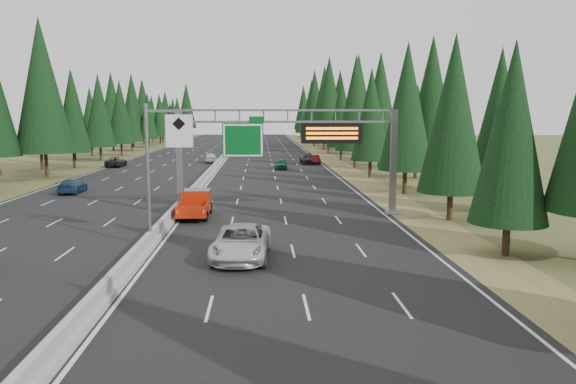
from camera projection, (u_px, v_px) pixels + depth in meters
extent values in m
cube|color=black|center=(220.00, 164.00, 86.18)|extent=(32.00, 260.00, 0.08)
cube|color=olive|center=(335.00, 163.00, 87.05)|extent=(3.60, 260.00, 0.06)
cube|color=#454C23|center=(102.00, 164.00, 85.31)|extent=(3.60, 260.00, 0.06)
cube|color=gray|center=(220.00, 162.00, 86.15)|extent=(0.70, 260.00, 0.30)
cube|color=gray|center=(220.00, 160.00, 86.10)|extent=(0.30, 260.00, 0.60)
cube|color=slate|center=(180.00, 163.00, 41.13)|extent=(0.45, 0.45, 7.80)
cube|color=gray|center=(181.00, 213.00, 41.64)|extent=(0.90, 0.90, 0.30)
cube|color=slate|center=(393.00, 162.00, 41.91)|extent=(0.45, 0.45, 7.80)
cube|color=gray|center=(392.00, 211.00, 42.42)|extent=(0.90, 0.90, 0.30)
cube|color=slate|center=(288.00, 110.00, 41.00)|extent=(15.85, 0.35, 0.16)
cube|color=slate|center=(288.00, 122.00, 41.11)|extent=(15.85, 0.35, 0.16)
cube|color=#054C19|center=(243.00, 140.00, 40.89)|extent=(3.00, 0.10, 2.50)
cube|color=silver|center=(243.00, 140.00, 40.83)|extent=(2.85, 0.02, 2.35)
cube|color=#054C19|center=(257.00, 119.00, 40.73)|extent=(1.10, 0.10, 0.45)
cube|color=black|center=(332.00, 133.00, 41.09)|extent=(4.50, 0.40, 1.50)
cube|color=orange|center=(332.00, 128.00, 40.82)|extent=(3.80, 0.02, 0.18)
cube|color=orange|center=(332.00, 133.00, 40.87)|extent=(3.80, 0.02, 0.18)
cube|color=orange|center=(332.00, 138.00, 40.92)|extent=(3.80, 0.02, 0.18)
cylinder|color=slate|center=(148.00, 176.00, 31.21)|extent=(0.20, 0.20, 8.00)
cube|color=gray|center=(150.00, 245.00, 31.74)|extent=(0.50, 0.50, 0.20)
cube|color=slate|center=(164.00, 111.00, 30.77)|extent=(2.00, 0.15, 0.15)
cube|color=silver|center=(179.00, 131.00, 30.84)|extent=(1.50, 0.06, 1.80)
cylinder|color=black|center=(506.00, 240.00, 29.66)|extent=(0.40, 0.40, 1.81)
cone|color=black|center=(512.00, 132.00, 28.89)|extent=(4.07, 4.07, 9.50)
cylinder|color=black|center=(450.00, 207.00, 39.56)|extent=(0.40, 0.40, 2.09)
cone|color=black|center=(453.00, 113.00, 38.67)|extent=(4.69, 4.69, 10.95)
cylinder|color=black|center=(495.00, 200.00, 42.89)|extent=(0.40, 0.40, 2.00)
cone|color=black|center=(499.00, 118.00, 42.04)|extent=(4.51, 4.51, 10.52)
cylinder|color=black|center=(405.00, 182.00, 53.30)|extent=(0.40, 0.40, 2.28)
cone|color=black|center=(407.00, 106.00, 52.32)|extent=(5.13, 5.13, 11.98)
cylinder|color=black|center=(429.00, 178.00, 55.92)|extent=(0.40, 0.40, 2.43)
cone|color=black|center=(432.00, 101.00, 54.89)|extent=(5.46, 5.46, 12.75)
cylinder|color=black|center=(370.00, 169.00, 67.04)|extent=(0.40, 0.40, 2.08)
cone|color=black|center=(371.00, 114.00, 66.16)|extent=(4.68, 4.68, 10.92)
cylinder|color=black|center=(415.00, 171.00, 66.81)|extent=(0.40, 0.40, 1.77)
cone|color=black|center=(417.00, 124.00, 66.06)|extent=(3.99, 3.99, 9.31)
cylinder|color=black|center=(355.00, 159.00, 78.73)|extent=(0.40, 0.40, 2.52)
cone|color=black|center=(356.00, 103.00, 77.66)|extent=(5.67, 5.67, 13.23)
cylinder|color=black|center=(379.00, 157.00, 81.94)|extent=(0.40, 0.40, 2.64)
cone|color=black|center=(380.00, 100.00, 80.82)|extent=(5.94, 5.94, 13.87)
cylinder|color=black|center=(341.00, 154.00, 92.36)|extent=(0.40, 0.40, 2.19)
cone|color=black|center=(341.00, 112.00, 91.42)|extent=(4.94, 4.94, 11.52)
cylinder|color=black|center=(370.00, 153.00, 94.43)|extent=(0.40, 0.40, 2.19)
cone|color=black|center=(371.00, 112.00, 93.50)|extent=(4.93, 4.93, 11.50)
cylinder|color=black|center=(329.00, 146.00, 107.43)|extent=(0.40, 0.40, 2.96)
cone|color=black|center=(329.00, 97.00, 106.16)|extent=(6.67, 6.67, 15.55)
cylinder|color=black|center=(357.00, 146.00, 107.34)|extent=(0.40, 0.40, 3.03)
cone|color=black|center=(358.00, 96.00, 106.04)|extent=(6.83, 6.83, 15.93)
cylinder|color=black|center=(324.00, 143.00, 120.88)|extent=(0.40, 0.40, 2.88)
cone|color=black|center=(324.00, 101.00, 119.66)|extent=(6.47, 6.47, 15.10)
cylinder|color=black|center=(339.00, 143.00, 121.57)|extent=(0.40, 0.40, 2.76)
cone|color=black|center=(340.00, 103.00, 120.39)|extent=(6.21, 6.21, 14.48)
cylinder|color=black|center=(314.00, 141.00, 132.92)|extent=(0.40, 0.40, 2.89)
cone|color=black|center=(314.00, 102.00, 131.69)|extent=(6.51, 6.51, 15.18)
cylinder|color=black|center=(337.00, 141.00, 133.53)|extent=(0.40, 0.40, 2.47)
cone|color=black|center=(337.00, 109.00, 132.48)|extent=(5.56, 5.56, 12.96)
cylinder|color=black|center=(311.00, 139.00, 145.69)|extent=(0.40, 0.40, 2.65)
cone|color=black|center=(311.00, 107.00, 144.56)|extent=(5.97, 5.97, 13.93)
cylinder|color=black|center=(328.00, 140.00, 146.02)|extent=(0.40, 0.40, 2.22)
cone|color=black|center=(328.00, 113.00, 145.07)|extent=(4.99, 4.99, 11.64)
cylinder|color=black|center=(312.00, 137.00, 158.33)|extent=(0.40, 0.40, 2.38)
cone|color=black|center=(312.00, 111.00, 157.32)|extent=(5.36, 5.36, 12.50)
cylinder|color=black|center=(321.00, 138.00, 157.75)|extent=(0.40, 0.40, 1.94)
cone|color=black|center=(321.00, 116.00, 156.93)|extent=(4.37, 4.37, 10.20)
cylinder|color=black|center=(303.00, 136.00, 170.27)|extent=(0.40, 0.40, 2.09)
cone|color=black|center=(303.00, 115.00, 169.38)|extent=(4.69, 4.69, 10.95)
cylinder|color=black|center=(315.00, 136.00, 172.36)|extent=(0.40, 0.40, 2.28)
cone|color=black|center=(315.00, 112.00, 171.39)|extent=(5.13, 5.13, 11.97)
cylinder|color=black|center=(303.00, 134.00, 184.66)|extent=(0.40, 0.40, 2.77)
cone|color=black|center=(303.00, 107.00, 183.48)|extent=(6.23, 6.23, 14.54)
cylinder|color=black|center=(316.00, 134.00, 185.95)|extent=(0.40, 0.40, 2.48)
cone|color=black|center=(316.00, 110.00, 184.90)|extent=(5.58, 5.58, 13.03)
cylinder|color=black|center=(301.00, 134.00, 199.03)|extent=(0.40, 0.40, 1.82)
cone|color=black|center=(301.00, 117.00, 198.25)|extent=(4.10, 4.10, 9.56)
cylinder|color=black|center=(308.00, 133.00, 196.00)|extent=(0.40, 0.40, 2.47)
cone|color=black|center=(309.00, 111.00, 194.95)|extent=(5.56, 5.56, 12.97)
cylinder|color=black|center=(46.00, 165.00, 66.82)|extent=(0.40, 0.40, 3.01)
cone|color=black|center=(42.00, 85.00, 65.54)|extent=(6.76, 6.76, 15.78)
cylinder|color=black|center=(74.00, 160.00, 79.97)|extent=(0.40, 0.40, 2.20)
cone|color=black|center=(72.00, 111.00, 79.03)|extent=(4.95, 4.95, 11.55)
cylinder|color=black|center=(42.00, 160.00, 77.01)|extent=(0.40, 0.40, 2.68)
cone|color=black|center=(38.00, 98.00, 75.87)|extent=(6.04, 6.04, 14.09)
cylinder|color=black|center=(101.00, 154.00, 92.28)|extent=(0.40, 0.40, 2.27)
cone|color=black|center=(99.00, 110.00, 91.31)|extent=(5.11, 5.11, 11.92)
cylinder|color=black|center=(75.00, 153.00, 92.79)|extent=(0.40, 0.40, 2.38)
cone|color=black|center=(72.00, 108.00, 91.77)|extent=(5.36, 5.36, 12.50)
cylinder|color=black|center=(122.00, 150.00, 103.52)|extent=(0.40, 0.40, 2.23)
cone|color=black|center=(120.00, 112.00, 102.57)|extent=(5.01, 5.01, 11.69)
cylinder|color=black|center=(92.00, 151.00, 102.55)|extent=(0.40, 0.40, 2.02)
cone|color=black|center=(90.00, 116.00, 101.69)|extent=(4.54, 4.54, 10.58)
cylinder|color=black|center=(132.00, 146.00, 116.46)|extent=(0.40, 0.40, 2.02)
cone|color=black|center=(131.00, 116.00, 115.60)|extent=(4.53, 4.53, 10.58)
cylinder|color=black|center=(113.00, 144.00, 117.71)|extent=(0.40, 0.40, 2.63)
cone|color=black|center=(112.00, 105.00, 116.59)|extent=(5.92, 5.92, 13.82)
cylinder|color=black|center=(149.00, 143.00, 129.87)|extent=(0.40, 0.40, 2.03)
cone|color=black|center=(148.00, 115.00, 129.01)|extent=(4.56, 4.56, 10.64)
cylinder|color=black|center=(133.00, 141.00, 130.38)|extent=(0.40, 0.40, 2.73)
cone|color=black|center=(132.00, 104.00, 129.22)|extent=(6.14, 6.14, 14.32)
cylinder|color=black|center=(160.00, 140.00, 144.22)|extent=(0.40, 0.40, 2.01)
cone|color=black|center=(160.00, 116.00, 143.36)|extent=(4.53, 4.53, 10.58)
cylinder|color=black|center=(144.00, 139.00, 142.42)|extent=(0.40, 0.40, 2.67)
cone|color=black|center=(143.00, 106.00, 141.28)|extent=(6.01, 6.01, 14.02)
cylinder|color=black|center=(163.00, 139.00, 156.40)|extent=(0.40, 0.40, 1.81)
cone|color=black|center=(162.00, 118.00, 155.63)|extent=(4.08, 4.08, 9.52)
cylinder|color=black|center=(152.00, 138.00, 154.69)|extent=(0.40, 0.40, 2.08)
cone|color=black|center=(152.00, 115.00, 153.80)|extent=(4.69, 4.69, 10.93)
cylinder|color=black|center=(174.00, 136.00, 170.02)|extent=(0.40, 0.40, 2.01)
cone|color=black|center=(173.00, 115.00, 169.16)|extent=(4.53, 4.53, 10.57)
cylinder|color=black|center=(160.00, 136.00, 170.12)|extent=(0.40, 0.40, 2.25)
cone|color=black|center=(160.00, 113.00, 169.16)|extent=(5.07, 5.07, 11.82)
cylinder|color=black|center=(178.00, 135.00, 181.15)|extent=(0.40, 0.40, 2.14)
cone|color=black|center=(177.00, 114.00, 180.23)|extent=(4.82, 4.82, 11.26)
cylinder|color=black|center=(166.00, 134.00, 184.15)|extent=(0.40, 0.40, 2.47)
cone|color=black|center=(165.00, 110.00, 183.10)|extent=(5.56, 5.56, 12.98)
cylinder|color=black|center=(187.00, 132.00, 194.38)|extent=(0.40, 0.40, 2.95)
cone|color=black|center=(186.00, 106.00, 193.12)|extent=(6.63, 6.63, 15.47)
cylinder|color=black|center=(171.00, 134.00, 195.35)|extent=(0.40, 0.40, 1.91)
cone|color=black|center=(170.00, 116.00, 194.53)|extent=(4.31, 4.31, 10.05)
imported|color=silver|center=(241.00, 242.00, 29.04)|extent=(3.23, 6.27, 1.69)
cylinder|color=black|center=(180.00, 216.00, 39.02)|extent=(0.31, 0.83, 0.83)
cylinder|color=black|center=(205.00, 216.00, 39.11)|extent=(0.31, 0.83, 0.83)
cylinder|color=black|center=(186.00, 208.00, 42.40)|extent=(0.31, 0.83, 0.83)
cylinder|color=black|center=(210.00, 208.00, 42.49)|extent=(0.31, 0.83, 0.83)
cube|color=#B5250B|center=(195.00, 209.00, 40.79)|extent=(2.07, 5.80, 0.31)
cube|color=#B5250B|center=(197.00, 198.00, 41.61)|extent=(1.97, 2.28, 1.14)
cube|color=black|center=(196.00, 193.00, 41.57)|extent=(1.76, 1.97, 0.57)
cube|color=#B5250B|center=(178.00, 208.00, 39.15)|extent=(0.10, 2.48, 0.62)
cube|color=#B5250B|center=(207.00, 208.00, 39.25)|extent=(0.10, 2.48, 0.62)
cube|color=#B5250B|center=(190.00, 211.00, 37.97)|extent=(2.07, 0.10, 0.62)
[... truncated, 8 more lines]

